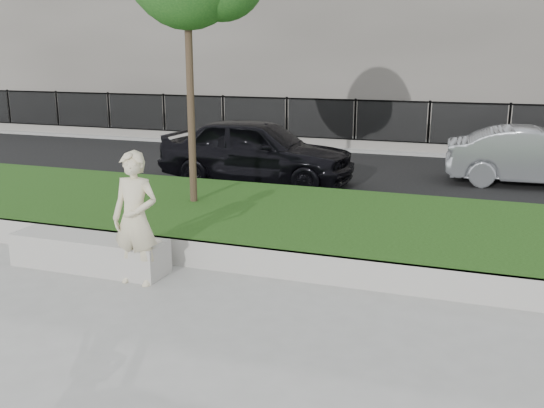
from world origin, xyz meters
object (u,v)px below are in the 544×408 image
at_px(stone_bench, 89,253).
at_px(book, 152,241).
at_px(car_dark, 257,151).
at_px(car_silver, 537,157).
at_px(man, 135,219).

relative_size(stone_bench, book, 10.64).
distance_m(stone_bench, car_dark, 6.04).
bearing_deg(stone_bench, book, 4.63).
bearing_deg(car_silver, car_dark, 103.42).
height_order(car_dark, car_silver, car_dark).
height_order(book, car_silver, car_silver).
xyz_separation_m(book, car_silver, (5.35, 7.85, 0.21)).
bearing_deg(car_silver, stone_bench, 137.25).
distance_m(man, book, 0.52).
xyz_separation_m(stone_bench, man, (0.95, -0.25, 0.65)).
xyz_separation_m(man, car_dark, (-0.69, 6.25, -0.09)).
relative_size(book, car_silver, 0.05).
height_order(stone_bench, car_silver, car_silver).
xyz_separation_m(stone_bench, car_silver, (6.33, 7.93, 0.46)).
relative_size(book, car_dark, 0.05).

